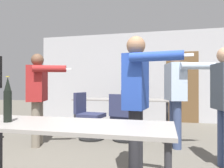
# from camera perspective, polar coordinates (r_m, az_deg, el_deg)

# --- Properties ---
(back_wall) EXTENTS (6.77, 0.12, 2.68)m
(back_wall) POSITION_cam_1_polar(r_m,az_deg,el_deg) (6.70, 8.61, 1.89)
(back_wall) COLOR #BCBCC1
(back_wall) RESTS_ON ground_plane
(conference_table_near) EXTENTS (1.87, 0.66, 0.75)m
(conference_table_near) POSITION_cam_1_polar(r_m,az_deg,el_deg) (1.98, -12.63, -12.14)
(conference_table_near) COLOR gray
(conference_table_near) RESTS_ON ground_plane
(conference_table_far) EXTENTS (2.22, 0.76, 0.75)m
(conference_table_far) POSITION_cam_1_polar(r_m,az_deg,el_deg) (5.17, 2.50, -4.62)
(conference_table_far) COLOR gray
(conference_table_far) RESTS_ON ground_plane
(person_center_tall) EXTENTS (0.89, 0.69, 1.69)m
(person_center_tall) POSITION_cam_1_polar(r_m,az_deg,el_deg) (3.97, 16.38, -1.37)
(person_center_tall) COLOR #3D4C75
(person_center_tall) RESTS_ON ground_plane
(person_near_casual) EXTENTS (0.90, 0.67, 1.65)m
(person_near_casual) POSITION_cam_1_polar(r_m,az_deg,el_deg) (4.12, -18.71, -1.71)
(person_near_casual) COLOR slate
(person_near_casual) RESTS_ON ground_plane
(person_far_watching) EXTENTS (0.74, 0.67, 1.66)m
(person_far_watching) POSITION_cam_1_polar(r_m,az_deg,el_deg) (2.57, 6.57, -2.05)
(person_far_watching) COLOR #28282D
(person_far_watching) RESTS_ON ground_plane
(office_chair_side_rolled) EXTENTS (0.68, 0.69, 0.94)m
(office_chair_side_rolled) POSITION_cam_1_polar(r_m,az_deg,el_deg) (6.05, 3.47, -6.31)
(office_chair_side_rolled) COLOR black
(office_chair_side_rolled) RESTS_ON ground_plane
(office_chair_far_left) EXTENTS (0.57, 0.52, 0.93)m
(office_chair_far_left) POSITION_cam_1_polar(r_m,az_deg,el_deg) (4.49, -6.25, -8.56)
(office_chair_far_left) COLOR black
(office_chair_far_left) RESTS_ON ground_plane
(office_chair_far_right) EXTENTS (0.56, 0.61, 0.91)m
(office_chair_far_right) POSITION_cam_1_polar(r_m,az_deg,el_deg) (4.28, 3.15, -9.16)
(office_chair_far_right) COLOR black
(office_chair_far_right) RESTS_ON ground_plane
(beer_bottle) EXTENTS (0.07, 0.07, 0.41)m
(beer_bottle) POSITION_cam_1_polar(r_m,az_deg,el_deg) (2.17, -25.59, -3.88)
(beer_bottle) COLOR black
(beer_bottle) RESTS_ON conference_table_near
(drink_cup) EXTENTS (0.09, 0.09, 0.10)m
(drink_cup) POSITION_cam_1_polar(r_m,az_deg,el_deg) (4.91, 8.72, -3.54)
(drink_cup) COLOR #2866A3
(drink_cup) RESTS_ON conference_table_far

